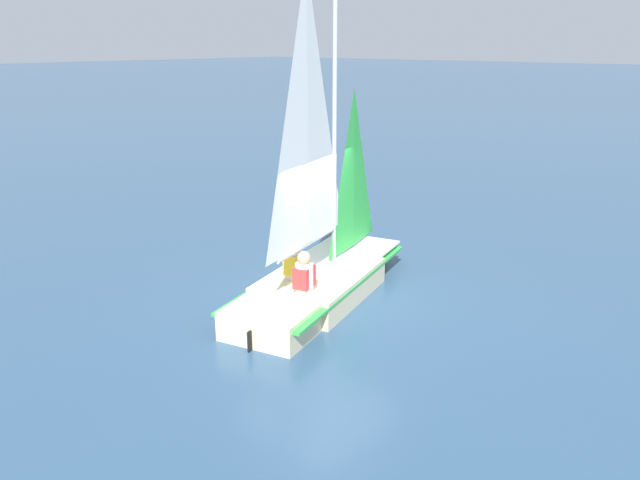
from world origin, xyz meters
The scene contains 4 objects.
ground_plane centered at (0.00, 0.00, 0.00)m, with size 260.00×260.00×0.00m, color #2D4C6B.
sailboat_main centered at (-0.03, -0.01, 0.72)m, with size 4.69×2.58×5.65m.
sailor_helm centered at (-0.51, 0.15, 0.62)m, with size 0.39×0.36×1.16m.
sailor_crew centered at (-0.85, -0.40, 0.62)m, with size 0.39×0.36×1.16m.
Camera 1 is at (-7.81, -6.76, 4.37)m, focal length 35.00 mm.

